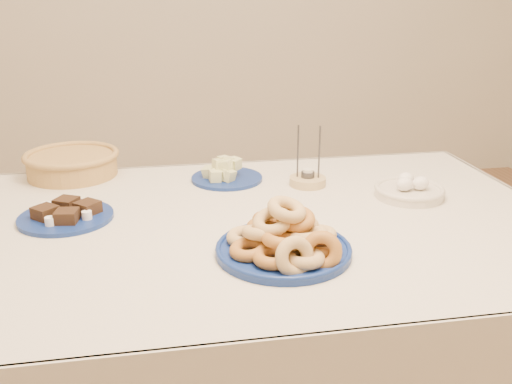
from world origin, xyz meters
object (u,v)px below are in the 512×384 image
egg_bowl (409,190)px  dining_table (253,256)px  donut_platter (285,241)px  wicker_basket (72,163)px  melon_plate (225,173)px  brownie_plate (66,215)px  candle_holder (308,180)px

egg_bowl → dining_table: bearing=-168.7°
dining_table → egg_bowl: egg_bowl is taller
donut_platter → wicker_basket: (-0.57, 0.72, 0.01)m
melon_plate → egg_bowl: bearing=-25.8°
brownie_plate → wicker_basket: bearing=94.0°
brownie_plate → egg_bowl: egg_bowl is taller
donut_platter → candle_holder: 0.52m
egg_bowl → donut_platter: bearing=-144.9°
brownie_plate → candle_holder: 0.74m
melon_plate → wicker_basket: wicker_basket is taller
dining_table → candle_holder: candle_holder is taller
wicker_basket → candle_holder: 0.79m
candle_holder → egg_bowl: 0.32m
dining_table → wicker_basket: wicker_basket is taller
donut_platter → candle_holder: size_ratio=1.87×
melon_plate → candle_holder: bearing=-20.3°
wicker_basket → candle_holder: size_ratio=1.79×
donut_platter → wicker_basket: donut_platter is taller
melon_plate → brownie_plate: 0.53m
candle_holder → egg_bowl: size_ratio=0.77×
melon_plate → candle_holder: candle_holder is taller
egg_bowl → melon_plate: bearing=154.2°
dining_table → candle_holder: (0.22, 0.26, 0.12)m
donut_platter → candle_holder: bearing=69.1°
dining_table → egg_bowl: size_ratio=6.81×
brownie_plate → candle_holder: bearing=12.7°
candle_holder → donut_platter: bearing=-110.9°
melon_plate → dining_table: bearing=-85.2°
melon_plate → wicker_basket: (-0.50, 0.14, 0.02)m
dining_table → brownie_plate: (-0.50, 0.10, 0.12)m
brownie_plate → egg_bowl: bearing=0.1°
melon_plate → candle_holder: size_ratio=1.46×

